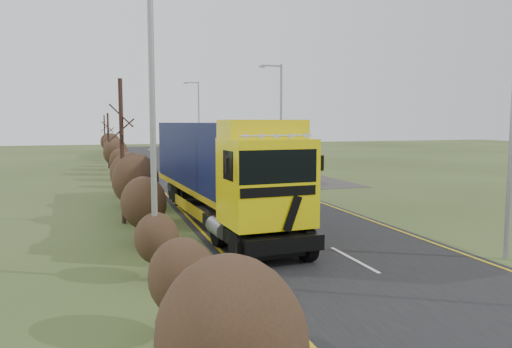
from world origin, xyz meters
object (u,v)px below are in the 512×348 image
Objects in this scene: streetlight_near at (511,114)px; lorry at (219,164)px; car_red_hatchback at (296,173)px; speed_sign at (299,159)px; car_blue_sedan at (266,164)px.

lorry is at bearing 128.74° from streetlight_near.
car_red_hatchback is 20.68m from streetlight_near.
speed_sign is (1.09, 19.29, -2.79)m from streetlight_near.
car_red_hatchback is at bearing 86.40° from streetlight_near.
speed_sign is (8.11, 10.54, -0.74)m from lorry.
car_blue_sedan is at bearing 86.01° from speed_sign.
car_red_hatchback is 1.47m from speed_sign.
streetlight_near is at bearing 95.19° from car_red_hatchback.
car_blue_sedan is 1.60× the size of speed_sign.
speed_sign reaches higher than car_red_hatchback.
lorry is 4.15× the size of car_red_hatchback.
car_red_hatchback is 0.46× the size of streetlight_near.
lorry is at bearing -127.59° from speed_sign.
car_red_hatchback is at bearing 50.97° from lorry.
car_red_hatchback reaches higher than car_blue_sedan.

